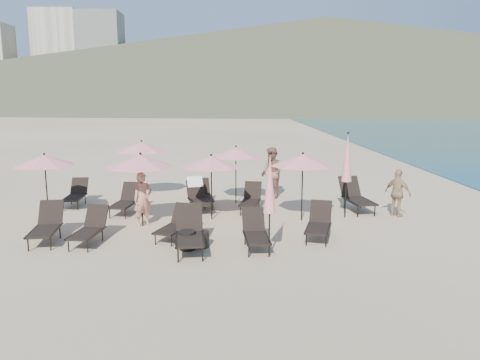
{
  "coord_description": "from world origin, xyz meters",
  "views": [
    {
      "loc": [
        -0.07,
        -11.65,
        3.77
      ],
      "look_at": [
        0.15,
        3.5,
        1.1
      ],
      "focal_mm": 35.0,
      "sensor_mm": 36.0,
      "label": 1
    }
  ],
  "objects_px": {
    "lounger_0": "(47,225)",
    "beachgoer_a": "(143,199)",
    "lounger_5": "(319,223)",
    "beachgoer_c": "(398,193)",
    "umbrella_closed_0": "(270,184)",
    "side_table_1": "(201,239)",
    "umbrella_open_0": "(140,161)",
    "umbrella_open_4": "(236,152)",
    "lounger_1": "(89,228)",
    "umbrella_open_5": "(45,160)",
    "lounger_2": "(175,224)",
    "lounger_10": "(251,199)",
    "umbrella_open_2": "(303,160)",
    "lounger_9": "(203,194)",
    "umbrella_closed_1": "(347,158)",
    "lounger_4": "(255,232)",
    "umbrella_open_3": "(142,147)",
    "side_table_0": "(187,240)",
    "lounger_6": "(76,194)",
    "lounger_7": "(126,200)",
    "beachgoer_b": "(272,173)",
    "lounger_8": "(198,195)",
    "umbrella_open_1": "(211,162)",
    "lounger_3": "(190,232)",
    "lounger_11": "(356,196)"
  },
  "relations": [
    {
      "from": "lounger_4",
      "to": "umbrella_open_1",
      "type": "height_order",
      "value": "umbrella_open_1"
    },
    {
      "from": "umbrella_open_2",
      "to": "beachgoer_a",
      "type": "distance_m",
      "value": 4.95
    },
    {
      "from": "lounger_9",
      "to": "umbrella_closed_0",
      "type": "distance_m",
      "value": 5.89
    },
    {
      "from": "lounger_3",
      "to": "umbrella_open_0",
      "type": "height_order",
      "value": "umbrella_open_0"
    },
    {
      "from": "lounger_4",
      "to": "side_table_1",
      "type": "xyz_separation_m",
      "value": [
        -1.38,
        0.08,
        -0.22
      ]
    },
    {
      "from": "umbrella_closed_0",
      "to": "side_table_1",
      "type": "xyz_separation_m",
      "value": [
        -1.68,
        0.75,
        -1.57
      ]
    },
    {
      "from": "umbrella_closed_0",
      "to": "umbrella_open_5",
      "type": "bearing_deg",
      "value": 150.5
    },
    {
      "from": "umbrella_open_3",
      "to": "side_table_0",
      "type": "relative_size",
      "value": 4.57
    },
    {
      "from": "umbrella_open_1",
      "to": "umbrella_open_2",
      "type": "xyz_separation_m",
      "value": [
        2.8,
        -0.18,
        0.06
      ]
    },
    {
      "from": "umbrella_closed_0",
      "to": "beachgoer_b",
      "type": "distance_m",
      "value": 6.78
    },
    {
      "from": "umbrella_open_5",
      "to": "beachgoer_c",
      "type": "xyz_separation_m",
      "value": [
        11.17,
        -0.05,
        -1.07
      ]
    },
    {
      "from": "umbrella_closed_0",
      "to": "side_table_1",
      "type": "relative_size",
      "value": 6.23
    },
    {
      "from": "umbrella_closed_1",
      "to": "side_table_1",
      "type": "distance_m",
      "value": 5.53
    },
    {
      "from": "umbrella_open_5",
      "to": "beachgoer_c",
      "type": "height_order",
      "value": "umbrella_open_5"
    },
    {
      "from": "umbrella_closed_1",
      "to": "side_table_1",
      "type": "relative_size",
      "value": 6.71
    },
    {
      "from": "lounger_6",
      "to": "lounger_8",
      "type": "distance_m",
      "value": 4.44
    },
    {
      "from": "umbrella_open_0",
      "to": "lounger_8",
      "type": "bearing_deg",
      "value": 52.79
    },
    {
      "from": "lounger_6",
      "to": "umbrella_open_4",
      "type": "height_order",
      "value": "umbrella_open_4"
    },
    {
      "from": "lounger_3",
      "to": "beachgoer_c",
      "type": "bearing_deg",
      "value": 21.6
    },
    {
      "from": "lounger_2",
      "to": "lounger_6",
      "type": "height_order",
      "value": "lounger_6"
    },
    {
      "from": "umbrella_open_0",
      "to": "umbrella_closed_0",
      "type": "distance_m",
      "value": 4.52
    },
    {
      "from": "umbrella_open_3",
      "to": "umbrella_closed_1",
      "type": "xyz_separation_m",
      "value": [
        7.03,
        -3.27,
        -0.04
      ]
    },
    {
      "from": "lounger_5",
      "to": "lounger_10",
      "type": "bearing_deg",
      "value": 134.01
    },
    {
      "from": "lounger_5",
      "to": "beachgoer_c",
      "type": "xyz_separation_m",
      "value": [
        2.94,
        2.31,
        0.34
      ]
    },
    {
      "from": "umbrella_open_1",
      "to": "side_table_0",
      "type": "relative_size",
      "value": 4.31
    },
    {
      "from": "umbrella_open_0",
      "to": "umbrella_open_4",
      "type": "xyz_separation_m",
      "value": [
        2.8,
        3.11,
        -0.1
      ]
    },
    {
      "from": "lounger_1",
      "to": "umbrella_open_5",
      "type": "height_order",
      "value": "umbrella_open_5"
    },
    {
      "from": "lounger_6",
      "to": "umbrella_open_0",
      "type": "bearing_deg",
      "value": -46.28
    },
    {
      "from": "umbrella_closed_1",
      "to": "beachgoer_a",
      "type": "height_order",
      "value": "umbrella_closed_1"
    },
    {
      "from": "lounger_8",
      "to": "umbrella_open_0",
      "type": "xyz_separation_m",
      "value": [
        -1.51,
        -1.99,
        1.45
      ]
    },
    {
      "from": "lounger_7",
      "to": "beachgoer_b",
      "type": "bearing_deg",
      "value": 32.39
    },
    {
      "from": "umbrella_open_0",
      "to": "umbrella_closed_0",
      "type": "xyz_separation_m",
      "value": [
        3.56,
        -2.77,
        -0.18
      ]
    },
    {
      "from": "side_table_0",
      "to": "side_table_1",
      "type": "height_order",
      "value": "side_table_0"
    },
    {
      "from": "umbrella_open_1",
      "to": "beachgoer_b",
      "type": "height_order",
      "value": "umbrella_open_1"
    },
    {
      "from": "lounger_10",
      "to": "side_table_1",
      "type": "distance_m",
      "value": 4.12
    },
    {
      "from": "umbrella_closed_1",
      "to": "lounger_4",
      "type": "bearing_deg",
      "value": -135.12
    },
    {
      "from": "lounger_4",
      "to": "umbrella_open_2",
      "type": "height_order",
      "value": "umbrella_open_2"
    },
    {
      "from": "lounger_4",
      "to": "lounger_8",
      "type": "relative_size",
      "value": 0.89
    },
    {
      "from": "lounger_4",
      "to": "lounger_8",
      "type": "bearing_deg",
      "value": 109.3
    },
    {
      "from": "lounger_4",
      "to": "lounger_6",
      "type": "relative_size",
      "value": 1.0
    },
    {
      "from": "lounger_1",
      "to": "lounger_8",
      "type": "relative_size",
      "value": 0.9
    },
    {
      "from": "lounger_5",
      "to": "umbrella_closed_0",
      "type": "xyz_separation_m",
      "value": [
        -1.46,
        -1.47,
        1.34
      ]
    },
    {
      "from": "lounger_2",
      "to": "side_table_1",
      "type": "height_order",
      "value": "lounger_2"
    },
    {
      "from": "beachgoer_b",
      "to": "umbrella_closed_0",
      "type": "bearing_deg",
      "value": -29.81
    },
    {
      "from": "lounger_10",
      "to": "beachgoer_a",
      "type": "relative_size",
      "value": 1.02
    },
    {
      "from": "lounger_2",
      "to": "lounger_11",
      "type": "bearing_deg",
      "value": 47.58
    },
    {
      "from": "lounger_5",
      "to": "lounger_1",
      "type": "bearing_deg",
      "value": -161.27
    },
    {
      "from": "lounger_10",
      "to": "umbrella_open_2",
      "type": "height_order",
      "value": "umbrella_open_2"
    },
    {
      "from": "lounger_6",
      "to": "beachgoer_b",
      "type": "xyz_separation_m",
      "value": [
        7.03,
        1.21,
        0.54
      ]
    },
    {
      "from": "lounger_0",
      "to": "beachgoer_a",
      "type": "xyz_separation_m",
      "value": [
        2.27,
        1.5,
        0.35
      ]
    }
  ]
}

